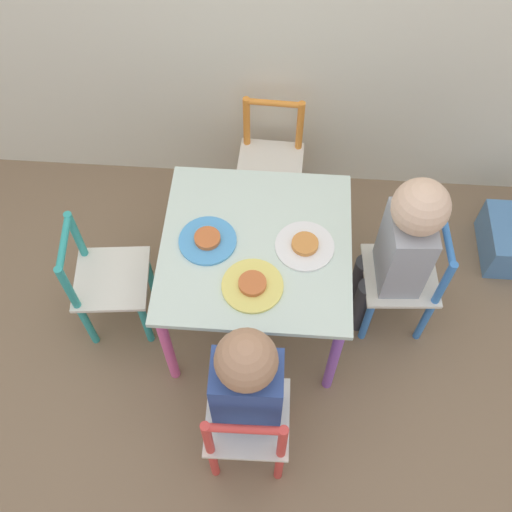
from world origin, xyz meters
The scene contains 12 objects.
ground_plane centered at (0.00, 0.00, 0.00)m, with size 6.00×6.00×0.00m, color #7F664C.
kids_table centered at (0.00, 0.00, 0.42)m, with size 0.63×0.63×0.48m.
chair_blue centered at (0.54, 0.04, 0.26)m, with size 0.28×0.28×0.53m.
chair_red centered at (0.01, -0.54, 0.26)m, with size 0.26×0.26×0.53m.
chair_teal centered at (-0.54, -0.05, 0.26)m, with size 0.28×0.28×0.53m.
chair_orange centered at (0.02, 0.54, 0.26)m, with size 0.27×0.27×0.53m.
child_right centered at (0.48, 0.03, 0.48)m, with size 0.23×0.21×0.78m.
child_front centered at (0.01, -0.48, 0.47)m, with size 0.20×0.22×0.78m.
plate_right centered at (0.16, 0.00, 0.49)m, with size 0.20×0.20×0.03m.
plate_front centered at (0.00, -0.16, 0.49)m, with size 0.20×0.20×0.03m.
plate_left centered at (-0.16, 0.00, 0.49)m, with size 0.19×0.19×0.03m.
storage_bin centered at (1.03, 0.36, 0.09)m, with size 0.23×0.28×0.17m.
Camera 1 is at (0.08, -1.08, 2.13)m, focal length 42.00 mm.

